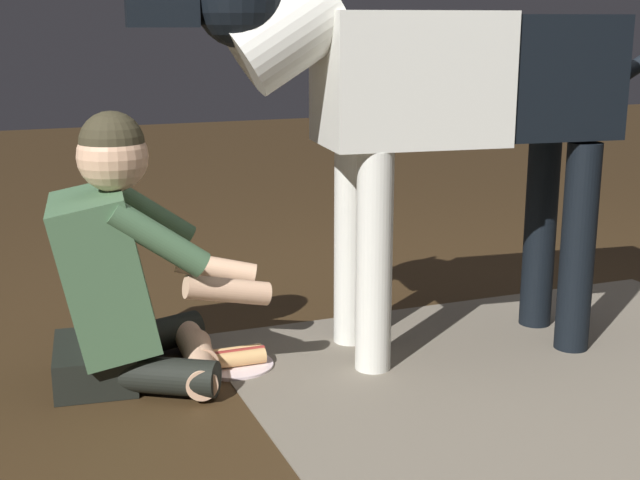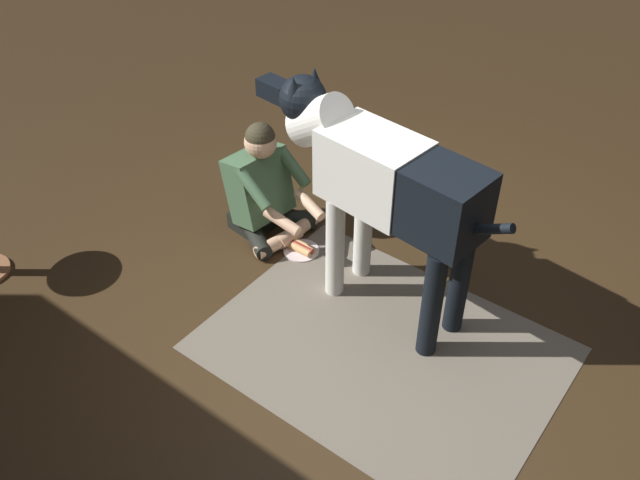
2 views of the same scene
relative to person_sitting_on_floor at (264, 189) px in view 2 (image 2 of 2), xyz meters
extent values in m
plane|color=#372615|center=(-1.10, 0.35, -0.34)|extent=(14.52, 14.52, 0.00)
cube|color=#6D6456|center=(-1.24, 0.44, -0.34)|extent=(1.91, 1.44, 0.01)
cube|color=black|center=(0.09, -0.01, -0.28)|extent=(0.28, 0.37, 0.12)
cylinder|color=black|center=(-0.08, -0.15, -0.27)|extent=(0.41, 0.23, 0.11)
cylinder|color=#E7B48F|center=(-0.22, -0.06, -0.28)|extent=(0.11, 0.36, 0.09)
cylinder|color=black|center=(-0.05, 0.16, -0.27)|extent=(0.40, 0.30, 0.11)
cylinder|color=#E7B48F|center=(-0.20, 0.11, -0.28)|extent=(0.16, 0.37, 0.09)
cube|color=#456846|center=(0.05, -0.01, 0.01)|extent=(0.35, 0.43, 0.50)
cylinder|color=#456846|center=(-0.12, -0.16, 0.14)|extent=(0.30, 0.11, 0.24)
cylinder|color=#E7B48F|center=(-0.32, -0.09, -0.04)|extent=(0.28, 0.14, 0.12)
cylinder|color=#456846|center=(-0.08, 0.19, 0.14)|extent=(0.30, 0.11, 0.24)
cylinder|color=#E7B48F|center=(-0.29, 0.16, -0.04)|extent=(0.27, 0.08, 0.12)
sphere|color=#E7B48F|center=(0.01, 0.00, 0.36)|extent=(0.21, 0.21, 0.21)
sphere|color=#393422|center=(0.01, 0.00, 0.39)|extent=(0.19, 0.19, 0.19)
cylinder|color=silver|center=(-0.74, 0.22, 0.01)|extent=(0.11, 0.11, 0.70)
cylinder|color=silver|center=(-0.77, -0.04, 0.01)|extent=(0.11, 0.11, 0.70)
cylinder|color=black|center=(-1.45, 0.30, 0.01)|extent=(0.11, 0.11, 0.70)
cylinder|color=black|center=(-1.48, 0.05, 0.01)|extent=(0.11, 0.11, 0.70)
cube|color=silver|center=(-0.91, 0.11, 0.57)|extent=(0.60, 0.43, 0.41)
cube|color=black|center=(-1.33, 0.16, 0.57)|extent=(0.52, 0.40, 0.39)
cylinder|color=silver|center=(-0.51, 0.06, 0.72)|extent=(0.43, 0.30, 0.39)
sphere|color=black|center=(-0.38, 0.04, 0.80)|extent=(0.27, 0.27, 0.27)
cube|color=black|center=(-0.15, 0.02, 0.78)|extent=(0.22, 0.15, 0.11)
cone|color=black|center=(-0.38, 0.13, 0.90)|extent=(0.11, 0.11, 0.12)
cone|color=black|center=(-0.40, -0.03, 0.90)|extent=(0.11, 0.11, 0.12)
cylinder|color=black|center=(-1.59, 0.19, 0.53)|extent=(0.36, 0.09, 0.24)
cylinder|color=silver|center=(-0.34, 0.04, -0.33)|extent=(0.24, 0.24, 0.01)
cylinder|color=#E0AB6A|center=(-0.34, 0.02, -0.30)|extent=(0.18, 0.05, 0.05)
cylinder|color=#E0AB6A|center=(-0.34, 0.06, -0.30)|extent=(0.18, 0.05, 0.05)
cylinder|color=maroon|center=(-0.34, 0.04, -0.30)|extent=(0.19, 0.04, 0.04)
camera|label=1|loc=(0.36, 2.58, 0.74)|focal=48.85mm
camera|label=2|loc=(-2.54, 2.74, 2.57)|focal=38.01mm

